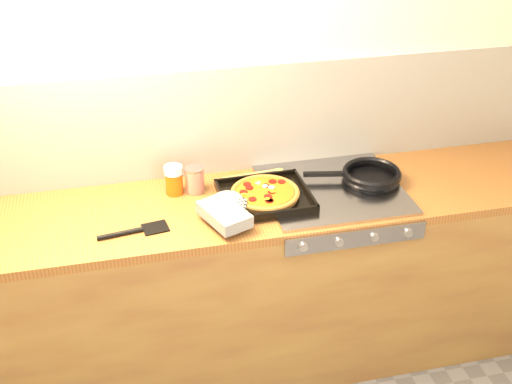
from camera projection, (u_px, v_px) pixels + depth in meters
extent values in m
plane|color=beige|center=(217.00, 100.00, 2.82)|extent=(3.20, 0.00, 3.20)
cube|color=white|center=(219.00, 122.00, 2.86)|extent=(3.20, 0.02, 0.50)
cube|color=olive|center=(234.00, 289.00, 2.98)|extent=(3.20, 0.60, 0.86)
cube|color=brown|center=(232.00, 206.00, 2.75)|extent=(3.20, 0.60, 0.04)
cube|color=#9D9CA2|center=(355.00, 237.00, 2.60)|extent=(0.60, 0.03, 0.08)
cylinder|color=#A5A5AA|center=(303.00, 247.00, 2.55)|extent=(0.04, 0.02, 0.04)
cylinder|color=#A5A5AA|center=(339.00, 242.00, 2.57)|extent=(0.04, 0.02, 0.04)
cylinder|color=#A5A5AA|center=(374.00, 237.00, 2.60)|extent=(0.04, 0.02, 0.04)
cylinder|color=#A5A5AA|center=(408.00, 232.00, 2.63)|extent=(0.04, 0.02, 0.04)
cube|color=#9D9CA2|center=(332.00, 190.00, 2.83)|extent=(0.60, 0.56, 0.02)
cube|color=black|center=(265.00, 197.00, 2.74)|extent=(0.39, 0.34, 0.01)
cube|color=black|center=(255.00, 177.00, 2.86)|extent=(0.38, 0.02, 0.02)
cube|color=black|center=(276.00, 213.00, 2.60)|extent=(0.38, 0.02, 0.02)
cube|color=black|center=(306.00, 189.00, 2.77)|extent=(0.02, 0.33, 0.02)
cube|color=black|center=(223.00, 200.00, 2.69)|extent=(0.02, 0.33, 0.02)
cylinder|color=#A2752F|center=(265.00, 194.00, 2.73)|extent=(0.29, 0.29, 0.02)
torus|color=#A2752F|center=(265.00, 192.00, 2.73)|extent=(0.31, 0.31, 0.02)
cylinder|color=#C96818|center=(265.00, 192.00, 2.72)|extent=(0.26, 0.26, 0.01)
cylinder|color=maroon|center=(272.00, 192.00, 2.71)|extent=(0.04, 0.04, 0.00)
cylinder|color=maroon|center=(247.00, 184.00, 2.77)|extent=(0.04, 0.04, 0.00)
cylinder|color=maroon|center=(269.00, 201.00, 2.65)|extent=(0.04, 0.04, 0.00)
cylinder|color=maroon|center=(244.00, 192.00, 2.71)|extent=(0.04, 0.04, 0.00)
cylinder|color=maroon|center=(273.00, 181.00, 2.79)|extent=(0.04, 0.04, 0.00)
cylinder|color=maroon|center=(265.00, 186.00, 2.76)|extent=(0.04, 0.04, 0.00)
cylinder|color=maroon|center=(252.00, 199.00, 2.66)|extent=(0.04, 0.04, 0.00)
cylinder|color=maroon|center=(282.00, 182.00, 2.79)|extent=(0.04, 0.04, 0.00)
cylinder|color=maroon|center=(269.00, 200.00, 2.65)|extent=(0.04, 0.04, 0.00)
cylinder|color=maroon|center=(268.00, 196.00, 2.68)|extent=(0.04, 0.04, 0.00)
cylinder|color=maroon|center=(249.00, 188.00, 2.74)|extent=(0.04, 0.04, 0.00)
ellipsoid|color=orange|center=(249.00, 194.00, 2.69)|extent=(0.03, 0.02, 0.01)
ellipsoid|color=orange|center=(244.00, 194.00, 2.69)|extent=(0.03, 0.02, 0.01)
ellipsoid|color=orange|center=(260.00, 186.00, 2.76)|extent=(0.03, 0.02, 0.01)
ellipsoid|color=orange|center=(257.00, 182.00, 2.79)|extent=(0.03, 0.02, 0.01)
ellipsoid|color=orange|center=(267.00, 199.00, 2.66)|extent=(0.03, 0.02, 0.01)
ellipsoid|color=orange|center=(273.00, 192.00, 2.71)|extent=(0.03, 0.02, 0.01)
ellipsoid|color=orange|center=(270.00, 190.00, 2.72)|extent=(0.03, 0.02, 0.01)
ellipsoid|color=orange|center=(251.00, 196.00, 2.68)|extent=(0.03, 0.02, 0.01)
ellipsoid|color=orange|center=(262.00, 183.00, 2.78)|extent=(0.03, 0.02, 0.01)
ellipsoid|color=silver|center=(258.00, 183.00, 2.78)|extent=(0.03, 0.03, 0.01)
ellipsoid|color=silver|center=(265.00, 186.00, 2.75)|extent=(0.03, 0.03, 0.01)
ellipsoid|color=silver|center=(272.00, 187.00, 2.75)|extent=(0.03, 0.03, 0.01)
cube|color=black|center=(224.00, 214.00, 2.56)|extent=(0.21, 0.26, 0.05)
ellipsoid|color=black|center=(228.00, 200.00, 2.66)|extent=(0.14, 0.14, 0.05)
cylinder|color=black|center=(240.00, 208.00, 2.60)|extent=(0.08, 0.11, 0.05)
cylinder|color=black|center=(371.00, 179.00, 2.88)|extent=(0.29, 0.29, 0.01)
torus|color=black|center=(372.00, 174.00, 2.87)|extent=(0.31, 0.31, 0.03)
cube|color=black|center=(325.00, 174.00, 2.86)|extent=(0.19, 0.06, 0.02)
cylinder|color=#9C160C|center=(195.00, 180.00, 2.79)|extent=(0.09, 0.09, 0.11)
cylinder|color=#B2B2B7|center=(194.00, 168.00, 2.76)|extent=(0.10, 0.10, 0.01)
cylinder|color=#B2B2B7|center=(195.00, 191.00, 2.82)|extent=(0.10, 0.10, 0.01)
cylinder|color=#DE500D|center=(174.00, 183.00, 2.78)|extent=(0.08, 0.08, 0.10)
cylinder|color=silver|center=(173.00, 170.00, 2.75)|extent=(0.09, 0.09, 0.03)
cylinder|color=#A98348|center=(250.00, 175.00, 2.93)|extent=(0.26, 0.04, 0.02)
ellipsoid|color=#A98348|center=(279.00, 170.00, 2.97)|extent=(0.06, 0.04, 0.02)
cube|color=black|center=(155.00, 228.00, 2.57)|extent=(0.11, 0.10, 0.01)
cylinder|color=black|center=(120.00, 234.00, 2.52)|extent=(0.18, 0.05, 0.02)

